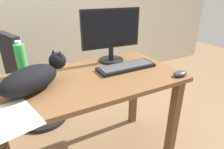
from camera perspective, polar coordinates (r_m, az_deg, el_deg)
desk at (r=1.35m, az=-7.62°, el=-5.83°), size 1.30×0.66×0.75m
office_chair at (r=2.04m, az=-22.27°, el=-3.15°), size 0.50×0.48×0.96m
monitor at (r=1.53m, az=-0.29°, el=12.06°), size 0.48×0.20×0.41m
keyboard at (r=1.44m, az=4.23°, el=2.28°), size 0.44×0.15×0.03m
cat at (r=1.20m, az=-22.30°, el=-0.83°), size 0.55×0.34×0.20m
computer_mouse at (r=1.39m, az=19.55°, el=0.26°), size 0.11×0.06×0.04m
paper_sheet at (r=1.03m, az=-27.68°, el=-11.31°), size 0.27×0.34×0.00m
water_bottle at (r=1.42m, az=-25.27°, el=3.95°), size 0.07×0.07×0.24m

